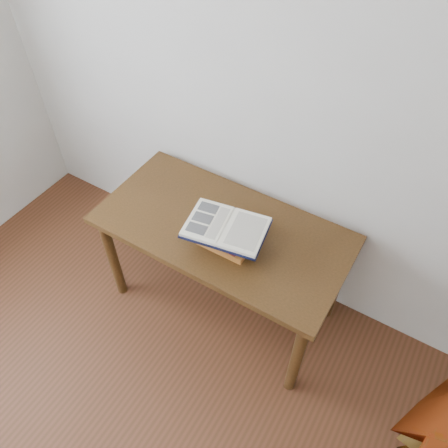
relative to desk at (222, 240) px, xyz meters
The scene contains 3 objects.
desk is the anchor object (origin of this frame).
book_stack 0.20m from the desk, 43.22° to the right, with size 0.26×0.19×0.13m.
open_book 0.28m from the desk, 50.21° to the right, with size 0.41×0.32×0.03m.
Camera 1 is at (0.73, 0.13, 2.35)m, focal length 35.00 mm.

